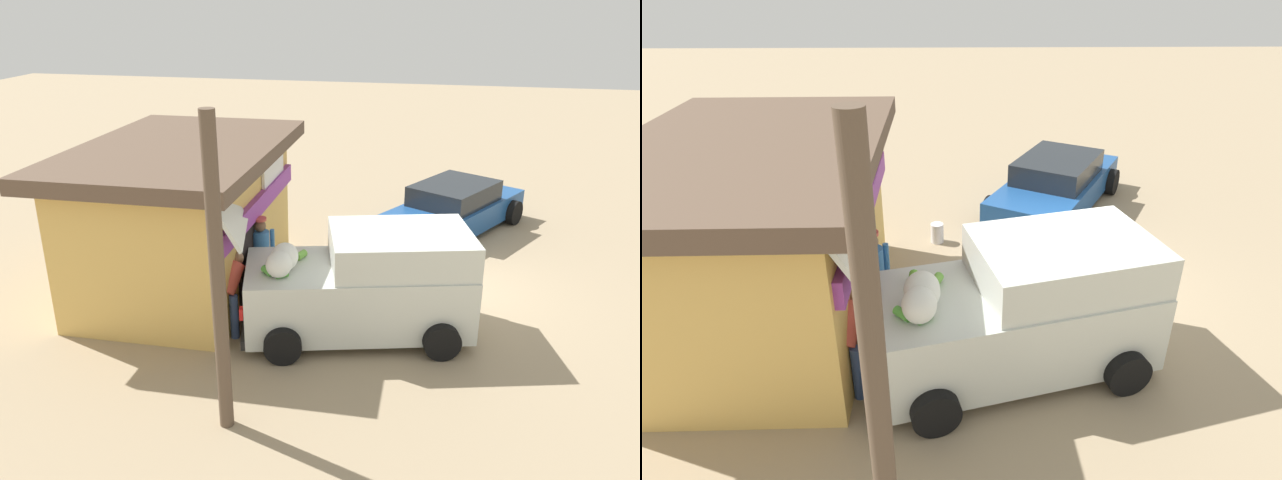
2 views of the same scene
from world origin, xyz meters
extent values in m
plane|color=#9E896B|center=(0.00, 0.00, 0.00)|extent=(60.00, 60.00, 0.00)
cube|color=#E0B259|center=(-0.94, 5.01, 1.34)|extent=(4.89, 3.09, 2.67)
cube|color=purple|center=(-0.93, 3.43, 1.87)|extent=(4.61, 0.17, 0.36)
cube|color=black|center=(-1.80, 3.45, 1.00)|extent=(0.90, 0.07, 2.00)
cube|color=white|center=(0.14, 3.46, 2.14)|extent=(1.50, 0.08, 0.60)
cube|color=brown|center=(-0.94, 5.01, 2.82)|extent=(5.57, 3.77, 0.29)
cube|color=silver|center=(-2.16, 1.32, 0.73)|extent=(2.72, 4.19, 1.12)
cube|color=silver|center=(-1.98, 0.61, 1.60)|extent=(2.28, 2.75, 0.60)
cube|color=black|center=(-1.69, -0.49, 1.57)|extent=(1.51, 0.46, 0.46)
cube|color=silver|center=(-2.70, 3.41, 2.32)|extent=(1.70, 0.89, 0.88)
ellipsoid|color=silver|center=(-2.61, 2.51, 1.52)|extent=(0.54, 0.45, 0.45)
ellipsoid|color=silver|center=(-2.57, 2.52, 1.53)|extent=(0.55, 0.46, 0.46)
ellipsoid|color=silver|center=(-2.88, 2.53, 1.51)|extent=(0.52, 0.43, 0.43)
cylinder|color=#5FAC2E|center=(-2.05, 2.66, 1.36)|extent=(0.30, 0.14, 0.13)
cylinder|color=green|center=(-2.92, 2.48, 1.35)|extent=(0.22, 0.22, 0.10)
cylinder|color=#55B23F|center=(-2.84, 2.75, 1.36)|extent=(0.26, 0.26, 0.12)
cylinder|color=#6AB03E|center=(-2.08, 2.35, 1.36)|extent=(0.26, 0.20, 0.13)
cube|color=black|center=(-2.66, 3.23, 0.25)|extent=(1.69, 0.51, 0.16)
cube|color=red|center=(-3.34, 3.06, 0.79)|extent=(0.15, 0.09, 0.20)
cube|color=red|center=(-1.97, 3.42, 0.79)|extent=(0.15, 0.09, 0.20)
cylinder|color=black|center=(-2.78, -0.19, 0.31)|extent=(0.37, 0.66, 0.63)
cylinder|color=black|center=(-0.89, 0.30, 0.31)|extent=(0.37, 0.66, 0.63)
cylinder|color=black|center=(-3.44, 2.35, 0.31)|extent=(0.37, 0.66, 0.63)
cylinder|color=black|center=(-1.55, 2.84, 0.31)|extent=(0.37, 0.66, 0.63)
cube|color=#1E4C8C|center=(3.34, -0.29, 0.46)|extent=(4.67, 3.69, 0.58)
cube|color=#1E2328|center=(3.34, -0.29, 1.00)|extent=(2.59, 2.39, 0.49)
cylinder|color=black|center=(2.52, 1.27, 0.32)|extent=(0.66, 0.50, 0.63)
cylinder|color=black|center=(1.58, -0.38, 0.32)|extent=(0.66, 0.50, 0.63)
cylinder|color=black|center=(5.11, -0.20, 0.32)|extent=(0.66, 0.50, 0.63)
cylinder|color=black|center=(4.17, -1.86, 0.32)|extent=(0.66, 0.50, 0.63)
cylinder|color=#726047|center=(-1.22, 3.19, 0.42)|extent=(0.15, 0.15, 0.85)
cylinder|color=#726047|center=(-1.43, 3.46, 0.42)|extent=(0.15, 0.15, 0.85)
cylinder|color=#3872B2|center=(-1.33, 3.32, 1.15)|extent=(0.48, 0.48, 0.60)
sphere|color=brown|center=(-1.33, 3.32, 1.57)|extent=(0.23, 0.23, 0.23)
cylinder|color=#CC4C3F|center=(-1.33, 3.32, 1.70)|extent=(0.25, 0.25, 0.05)
cylinder|color=#3872B2|center=(-1.18, 3.13, 1.16)|extent=(0.09, 0.09, 0.57)
cylinder|color=#3872B2|center=(-1.47, 3.51, 1.16)|extent=(0.09, 0.09, 0.57)
cylinder|color=navy|center=(-2.75, 3.72, 0.41)|extent=(0.15, 0.15, 0.82)
cylinder|color=navy|center=(-2.81, 3.38, 0.41)|extent=(0.15, 0.15, 0.82)
cylinder|color=#CC4C3F|center=(-2.57, 3.51, 1.02)|extent=(0.71, 0.46, 0.65)
sphere|color=#8C6647|center=(-2.29, 3.46, 1.29)|extent=(0.22, 0.22, 0.22)
cylinder|color=#CC4C3F|center=(-2.32, 3.71, 0.94)|extent=(0.09, 0.09, 0.55)
cylinder|color=#CC4C3F|center=(-2.41, 3.24, 0.94)|extent=(0.09, 0.09, 0.55)
ellipsoid|color=silver|center=(-2.88, 4.09, 0.25)|extent=(0.92, 0.80, 0.51)
cylinder|color=#59A034|center=(-2.92, 4.38, 0.06)|extent=(0.26, 0.17, 0.11)
cylinder|color=#66AA44|center=(-2.71, 4.34, 0.05)|extent=(0.29, 0.28, 0.10)
cylinder|color=#689E3C|center=(-2.71, 4.24, 0.06)|extent=(0.15, 0.30, 0.12)
cylinder|color=silver|center=(1.64, 2.44, 0.21)|extent=(0.26, 0.26, 0.41)
cylinder|color=brown|center=(-5.12, 2.72, 2.22)|extent=(0.20, 0.20, 4.45)
camera|label=1|loc=(-12.04, -0.04, 5.73)|focal=35.43mm
camera|label=2|loc=(-8.25, 2.13, 5.19)|focal=30.07mm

